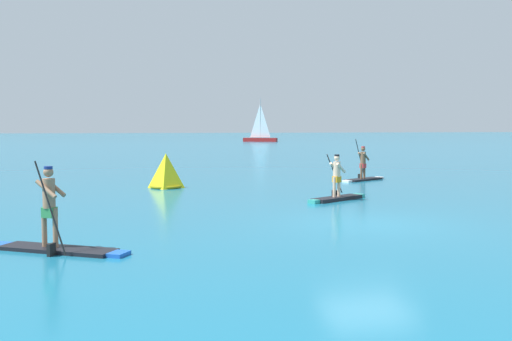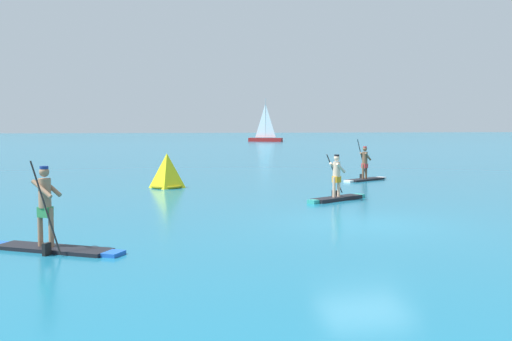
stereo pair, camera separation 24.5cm
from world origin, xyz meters
TOP-DOWN VIEW (x-y plane):
  - ground at (0.00, 0.00)m, footprint 440.00×440.00m
  - paddleboarder_near_left at (-7.87, -1.78)m, footprint 3.02×2.02m
  - paddleboarder_mid_center at (0.96, 4.90)m, footprint 2.60×1.75m
  - paddleboarder_far_right at (4.93, 11.81)m, footprint 2.73×1.90m
  - race_marker_buoy at (-4.71, 10.46)m, footprint 1.36×1.36m
  - sailboat_right_horizon at (16.29, 82.79)m, footprint 5.78×3.91m

SIDE VIEW (x-z plane):
  - ground at x=0.00m, z-range 0.00..0.00m
  - paddleboarder_mid_center at x=0.96m, z-range -0.46..1.19m
  - paddleboarder_far_right at x=4.93m, z-range -0.64..1.42m
  - paddleboarder_near_left at x=-7.87m, z-range -0.57..1.43m
  - race_marker_buoy at x=-4.71m, z-range -0.07..1.41m
  - sailboat_right_horizon at x=16.29m, z-range -2.70..4.76m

